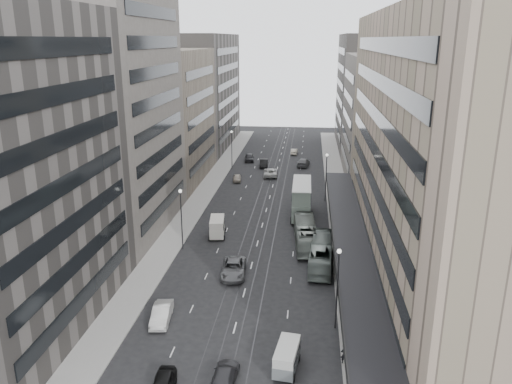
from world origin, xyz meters
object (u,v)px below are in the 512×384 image
at_px(vw_microbus, 287,356).
at_px(bus_far, 306,234).
at_px(pedestrian, 344,355).
at_px(sedan_1, 162,314).
at_px(bus_near, 321,254).
at_px(sedan_2, 234,268).
at_px(panel_van, 217,227).
at_px(double_decker, 302,198).

bearing_deg(vw_microbus, bus_far, 94.94).
bearing_deg(pedestrian, sedan_1, -16.06).
height_order(bus_near, sedan_2, bus_near).
bearing_deg(sedan_2, pedestrian, -56.66).
distance_m(bus_near, sedan_2, 11.02).
relative_size(bus_near, panel_van, 2.46).
bearing_deg(bus_near, panel_van, -25.78).
distance_m(double_decker, panel_van, 15.24).
bearing_deg(sedan_1, pedestrian, -22.61).
height_order(bus_near, panel_van, bus_near).
bearing_deg(bus_far, double_decker, -90.05).
distance_m(bus_far, double_decker, 11.59).
height_order(bus_near, sedan_1, bus_near).
height_order(panel_van, pedestrian, panel_van).
distance_m(vw_microbus, pedestrian, 5.02).
bearing_deg(bus_far, sedan_2, 45.66).
distance_m(sedan_2, pedestrian, 19.92).
bearing_deg(double_decker, panel_van, -140.57).
xyz_separation_m(bus_far, panel_van, (-12.47, 1.78, -0.10)).
height_order(sedan_2, pedestrian, pedestrian).
height_order(double_decker, sedan_1, double_decker).
relative_size(double_decker, vw_microbus, 2.32).
bearing_deg(pedestrian, double_decker, -83.08).
height_order(double_decker, panel_van, double_decker).
distance_m(sedan_1, pedestrian, 18.32).
relative_size(double_decker, panel_van, 2.22).
height_order(bus_near, vw_microbus, bus_near).
bearing_deg(vw_microbus, bus_near, 88.85).
bearing_deg(bus_far, sedan_1, 51.89).
bearing_deg(panel_van, sedan_1, -101.16).
xyz_separation_m(sedan_1, pedestrian, (17.60, -5.09, 0.21)).
distance_m(panel_van, pedestrian, 31.93).
distance_m(bus_far, vw_microbus, 26.94).
bearing_deg(vw_microbus, pedestrian, 20.58).
height_order(sedan_1, sedan_2, sedan_2).
xyz_separation_m(sedan_1, sedan_2, (5.57, 10.79, 0.04)).
height_order(bus_far, sedan_1, bus_far).
bearing_deg(bus_far, bus_near, 103.58).
bearing_deg(double_decker, vw_microbus, -90.97).
bearing_deg(panel_van, pedestrian, -67.08).
bearing_deg(panel_van, double_decker, 32.38).
xyz_separation_m(bus_near, vw_microbus, (-3.18, -20.79, -0.31)).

